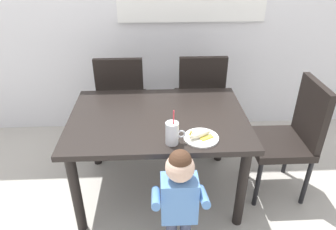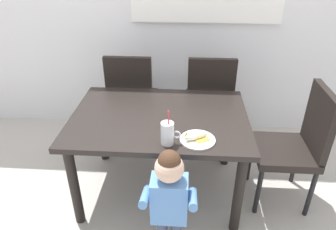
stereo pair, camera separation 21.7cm
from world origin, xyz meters
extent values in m
plane|color=#B7B2A8|center=(0.00, 0.00, 0.00)|extent=(24.00, 24.00, 0.00)
cube|color=black|center=(0.00, 0.00, 0.69)|extent=(1.30, 0.92, 0.04)
cylinder|color=black|center=(-0.57, -0.38, 0.33)|extent=(0.07, 0.07, 0.67)
cylinder|color=black|center=(0.57, -0.38, 0.33)|extent=(0.07, 0.07, 0.67)
cylinder|color=black|center=(-0.57, 0.38, 0.33)|extent=(0.07, 0.07, 0.67)
cylinder|color=black|center=(0.57, 0.38, 0.33)|extent=(0.07, 0.07, 0.67)
cube|color=black|center=(-0.33, 0.75, 0.45)|extent=(0.44, 0.44, 0.06)
cube|color=black|center=(-0.33, 0.55, 0.72)|extent=(0.42, 0.05, 0.48)
cylinder|color=black|center=(-0.14, 0.94, 0.21)|extent=(0.04, 0.04, 0.42)
cylinder|color=black|center=(-0.52, 0.94, 0.21)|extent=(0.04, 0.04, 0.42)
cylinder|color=black|center=(-0.14, 0.56, 0.21)|extent=(0.04, 0.04, 0.42)
cylinder|color=black|center=(-0.52, 0.56, 0.21)|extent=(0.04, 0.04, 0.42)
cube|color=black|center=(0.41, 0.76, 0.45)|extent=(0.44, 0.44, 0.06)
cube|color=black|center=(0.41, 0.56, 0.72)|extent=(0.42, 0.05, 0.48)
cylinder|color=black|center=(0.60, 0.95, 0.21)|extent=(0.04, 0.04, 0.42)
cylinder|color=black|center=(0.22, 0.95, 0.21)|extent=(0.04, 0.04, 0.42)
cylinder|color=black|center=(0.60, 0.57, 0.21)|extent=(0.04, 0.04, 0.42)
cylinder|color=black|center=(0.22, 0.57, 0.21)|extent=(0.04, 0.04, 0.42)
cube|color=black|center=(0.94, -0.02, 0.45)|extent=(0.44, 0.44, 0.06)
cube|color=black|center=(1.14, -0.02, 0.72)|extent=(0.05, 0.42, 0.48)
cylinder|color=black|center=(0.75, 0.17, 0.21)|extent=(0.04, 0.04, 0.42)
cylinder|color=black|center=(0.75, -0.21, 0.21)|extent=(0.04, 0.04, 0.42)
cylinder|color=black|center=(1.13, 0.17, 0.21)|extent=(0.04, 0.04, 0.42)
cylinder|color=black|center=(1.13, -0.21, 0.21)|extent=(0.04, 0.04, 0.42)
cube|color=#598CD1|center=(0.11, -0.61, 0.49)|extent=(0.22, 0.15, 0.30)
sphere|color=beige|center=(0.11, -0.61, 0.72)|extent=(0.17, 0.17, 0.17)
sphere|color=#472D1E|center=(0.11, -0.61, 0.77)|extent=(0.13, 0.13, 0.13)
cylinder|color=#598CD1|center=(-0.03, -0.63, 0.52)|extent=(0.05, 0.24, 0.13)
cylinder|color=#598CD1|center=(0.25, -0.63, 0.52)|extent=(0.05, 0.24, 0.13)
cylinder|color=silver|center=(0.08, -0.35, 0.78)|extent=(0.08, 0.08, 0.15)
cylinder|color=white|center=(0.08, -0.35, 0.76)|extent=(0.07, 0.07, 0.08)
torus|color=silver|center=(0.14, -0.35, 0.78)|extent=(0.06, 0.01, 0.06)
cylinder|color=#E5333F|center=(0.09, -0.36, 0.85)|extent=(0.01, 0.05, 0.22)
cylinder|color=white|center=(0.28, -0.31, 0.72)|extent=(0.23, 0.23, 0.01)
ellipsoid|color=#F4EAC6|center=(0.27, -0.31, 0.74)|extent=(0.17, 0.12, 0.04)
cube|color=yellow|center=(0.31, -0.32, 0.73)|extent=(0.09, 0.07, 0.01)
cube|color=yellow|center=(0.27, -0.26, 0.73)|extent=(0.09, 0.07, 0.01)
cylinder|color=yellow|center=(0.20, -0.34, 0.78)|extent=(0.03, 0.02, 0.03)
camera|label=1|loc=(-0.02, -1.98, 1.85)|focal=33.20mm
camera|label=2|loc=(0.20, -1.97, 1.85)|focal=33.20mm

